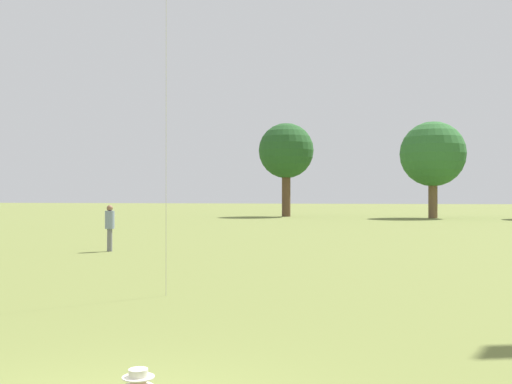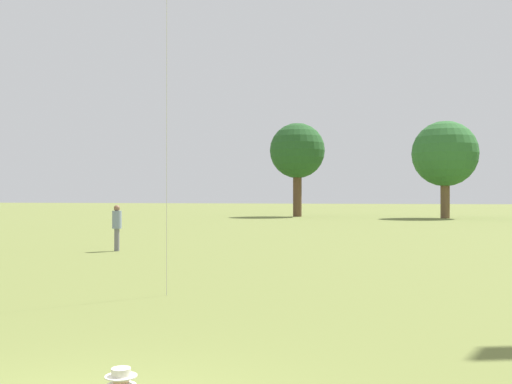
% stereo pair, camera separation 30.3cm
% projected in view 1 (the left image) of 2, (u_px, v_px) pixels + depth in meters
% --- Properties ---
extents(person_standing_2, '(0.51, 0.51, 1.81)m').
position_uv_depth(person_standing_2, '(110.00, 224.00, 23.39)').
color(person_standing_2, slate).
rests_on(person_standing_2, ground).
extents(distant_tree_1, '(6.25, 6.25, 9.30)m').
position_uv_depth(distant_tree_1, '(433.00, 154.00, 57.51)').
color(distant_tree_1, brown).
rests_on(distant_tree_1, ground).
extents(distant_tree_2, '(5.67, 5.67, 9.63)m').
position_uv_depth(distant_tree_2, '(286.00, 152.00, 61.60)').
color(distant_tree_2, brown).
rests_on(distant_tree_2, ground).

